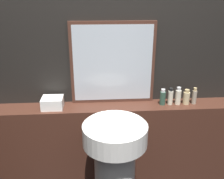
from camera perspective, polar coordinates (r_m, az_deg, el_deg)
name	(u,v)px	position (r m, az deg, el deg)	size (l,w,h in m)	color
wall_back	(120,59)	(2.07, 1.84, 6.96)	(8.00, 0.06, 2.50)	black
vanity_counter	(121,151)	(2.28, 1.97, -13.93)	(2.54, 0.22, 0.89)	#422319
pedestal_sink	(115,172)	(1.90, 0.64, -18.27)	(0.44, 0.44, 0.95)	silver
mirror	(113,64)	(2.03, 0.18, 5.96)	(0.68, 0.03, 0.67)	#47281E
towel_stack	(53,103)	(2.06, -13.43, -2.96)	(0.17, 0.15, 0.09)	white
shampoo_bottle	(163,97)	(2.10, 11.49, -1.80)	(0.05, 0.05, 0.14)	#2D4C3D
conditioner_bottle	(170,97)	(2.11, 13.20, -1.64)	(0.04, 0.04, 0.14)	beige
lotion_bottle	(178,96)	(2.13, 14.87, -1.52)	(0.05, 0.05, 0.15)	beige
body_wash_bottle	(186,97)	(2.16, 16.63, -1.71)	(0.05, 0.05, 0.13)	#C6B284
hand_soap_bottle	(194,96)	(2.18, 18.30, -1.50)	(0.04, 0.04, 0.14)	gray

